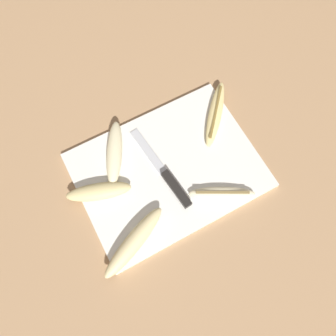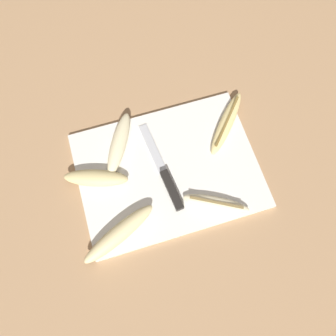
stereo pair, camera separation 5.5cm
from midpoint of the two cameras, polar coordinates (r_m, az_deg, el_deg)
ground_plane at (r=0.85m, az=1.87°, el=-0.68°), size 4.00×4.00×0.00m
cutting_board at (r=0.84m, az=1.88°, el=-0.55°), size 0.45×0.34×0.01m
knife at (r=0.82m, az=1.89°, el=-2.51°), size 0.05×0.25×0.02m
banana_golden_short at (r=0.89m, az=11.91°, el=7.56°), size 0.16×0.17×0.02m
banana_bright_far at (r=0.81m, az=10.31°, el=-6.29°), size 0.16×0.11×0.02m
banana_spotted_left at (r=0.82m, az=-10.57°, el=-1.90°), size 0.17×0.09×0.03m
banana_pale_long at (r=0.85m, az=-6.71°, el=4.11°), size 0.12×0.18×0.03m
banana_ripe_center at (r=0.78m, az=-6.48°, el=-11.46°), size 0.20×0.12×0.04m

